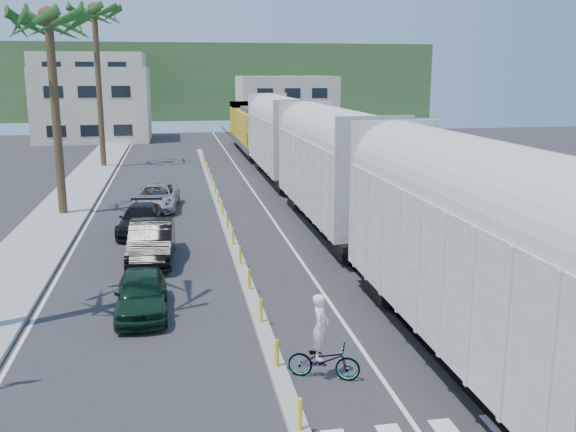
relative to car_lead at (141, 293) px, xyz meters
name	(u,v)px	position (x,y,z in m)	size (l,w,h in m)	color
ground	(291,412)	(3.54, -6.69, -0.67)	(140.00, 140.00, 0.00)	#28282B
sidewalk	(68,203)	(-4.96, 18.31, -0.59)	(3.00, 90.00, 0.15)	gray
rails	(290,188)	(8.54, 21.31, -0.64)	(1.56, 100.00, 0.06)	black
median	(223,216)	(3.54, 13.27, -0.58)	(0.45, 60.00, 0.85)	gray
lane_markings	(180,201)	(1.39, 18.31, -0.66)	(9.42, 90.00, 0.01)	silver
freight_train	(308,155)	(8.54, 15.57, 2.24)	(3.00, 60.94, 5.85)	#A3A296
palm_trees	(54,4)	(-4.56, 16.01, 10.14)	(3.50, 37.20, 13.75)	brown
buildings	(140,97)	(-2.87, 64.96, 3.69)	(38.00, 27.00, 10.00)	beige
hillside	(186,81)	(3.54, 93.31, 5.33)	(80.00, 20.00, 12.00)	#385628
car_lead	(141,293)	(0.00, 0.00, 0.00)	(1.64, 3.95, 1.34)	black
car_second	(152,241)	(0.14, 5.90, 0.13)	(1.86, 4.91, 1.60)	black
car_third	(141,219)	(-0.50, 10.64, -0.01)	(2.29, 4.70, 1.32)	black
car_rear	(157,197)	(0.10, 16.01, 0.02)	(2.65, 5.09, 1.37)	#B2B5B7
cyclist	(323,352)	(4.60, -5.23, 0.01)	(1.87, 2.23, 2.19)	#9EA0A5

